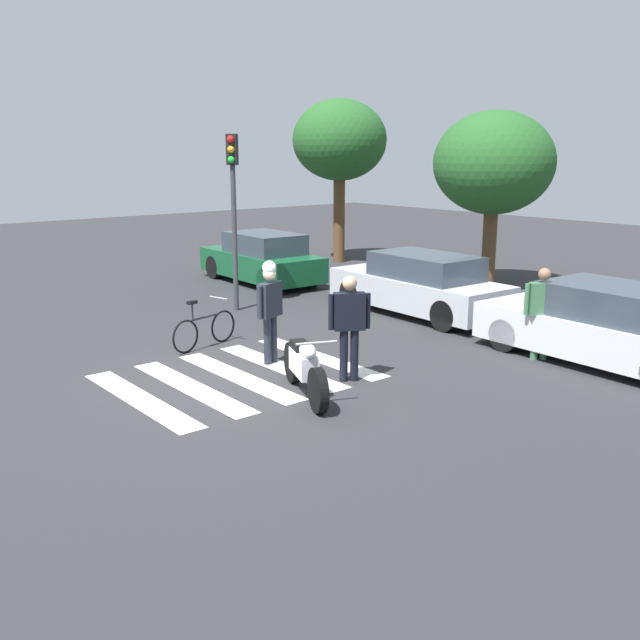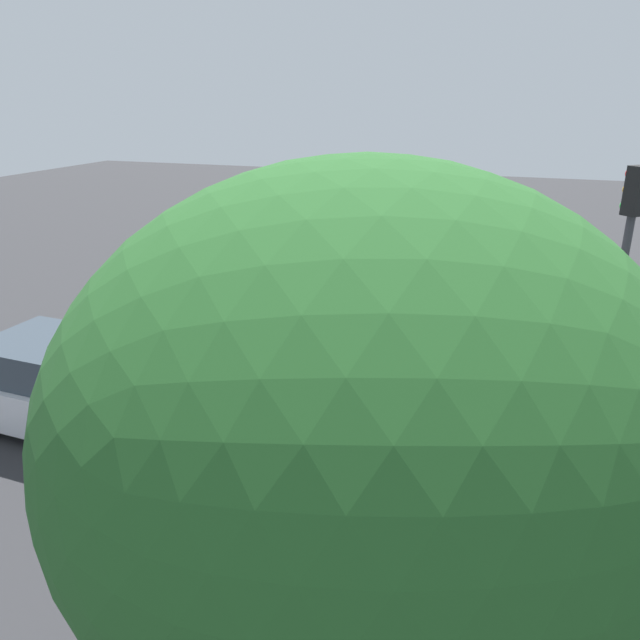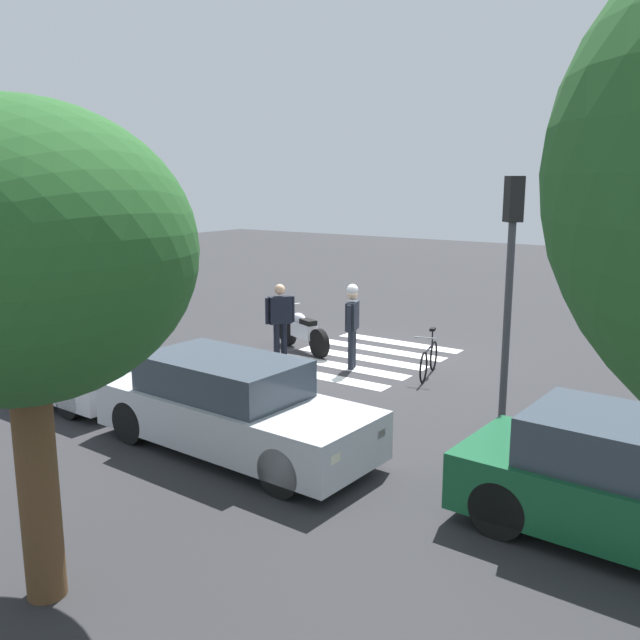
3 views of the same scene
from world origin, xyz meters
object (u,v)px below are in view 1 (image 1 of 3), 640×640
object	(u,v)px
car_white_van	(606,326)
car_green_compact	(262,259)
car_silver_sedan	(420,285)
police_motorcycle	(304,367)
officer_on_foot	(270,304)
officer_by_motorcycle	(349,321)
pedestrian_bystander	(542,308)
leaning_bicycle	(204,329)
traffic_light_pole	(233,194)

from	to	relation	value
car_white_van	car_green_compact	bearing A→B (deg)	-179.15
car_silver_sedan	police_motorcycle	bearing A→B (deg)	-63.76
officer_on_foot	car_green_compact	bearing A→B (deg)	146.13
officer_by_motorcycle	pedestrian_bystander	bearing A→B (deg)	69.69
leaning_bicycle	car_silver_sedan	size ratio (longest dim) A/B	0.35
pedestrian_bystander	traffic_light_pole	bearing A→B (deg)	-163.91
officer_on_foot	officer_by_motorcycle	world-z (taller)	officer_on_foot
car_white_van	pedestrian_bystander	bearing A→B (deg)	-141.62
officer_on_foot	officer_by_motorcycle	size ratio (longest dim) A/B	1.05
police_motorcycle	car_green_compact	xyz separation A→B (m)	(-8.51, 5.14, 0.23)
officer_on_foot	car_silver_sedan	xyz separation A→B (m)	(-0.99, 5.01, -0.41)
officer_on_foot	car_silver_sedan	distance (m)	5.13
police_motorcycle	car_silver_sedan	world-z (taller)	car_silver_sedan
police_motorcycle	car_green_compact	distance (m)	9.94
officer_by_motorcycle	car_white_van	size ratio (longest dim) A/B	0.39
officer_by_motorcycle	pedestrian_bystander	size ratio (longest dim) A/B	1.04
officer_by_motorcycle	car_white_van	distance (m)	4.79
police_motorcycle	traffic_light_pole	size ratio (longest dim) A/B	0.49
car_white_van	leaning_bicycle	bearing A→B (deg)	-137.55
car_green_compact	traffic_light_pole	xyz separation A→B (m)	(2.61, -2.59, 2.09)
car_white_van	police_motorcycle	bearing A→B (deg)	-111.31
police_motorcycle	car_green_compact	bearing A→B (deg)	148.87
traffic_light_pole	leaning_bicycle	bearing A→B (deg)	-43.46
officer_by_motorcycle	traffic_light_pole	bearing A→B (deg)	165.42
traffic_light_pole	officer_by_motorcycle	bearing A→B (deg)	-14.58
leaning_bicycle	police_motorcycle	bearing A→B (deg)	-3.97
car_green_compact	leaning_bicycle	bearing A→B (deg)	-44.15
car_green_compact	traffic_light_pole	size ratio (longest dim) A/B	1.04
traffic_light_pole	officer_on_foot	bearing A→B (deg)	-25.06
police_motorcycle	officer_by_motorcycle	size ratio (longest dim) A/B	1.15
leaning_bicycle	pedestrian_bystander	bearing A→B (deg)	43.17
pedestrian_bystander	officer_on_foot	bearing A→B (deg)	-126.89
car_green_compact	car_white_van	bearing A→B (deg)	0.85
car_silver_sedan	car_green_compact	bearing A→B (deg)	-174.93
officer_by_motorcycle	police_motorcycle	bearing A→B (deg)	-82.89
officer_on_foot	traffic_light_pole	xyz separation A→B (m)	(-4.11, 1.92, 1.69)
officer_by_motorcycle	car_green_compact	size ratio (longest dim) A/B	0.41
pedestrian_bystander	traffic_light_pole	xyz separation A→B (m)	(-7.08, -2.04, 1.81)
police_motorcycle	pedestrian_bystander	size ratio (longest dim) A/B	1.19
officer_on_foot	pedestrian_bystander	distance (m)	4.96
pedestrian_bystander	car_silver_sedan	xyz separation A→B (m)	(-3.96, 1.05, -0.29)
officer_on_foot	pedestrian_bystander	world-z (taller)	officer_on_foot
car_silver_sedan	car_white_van	xyz separation A→B (m)	(4.85, -0.35, -0.01)
officer_by_motorcycle	car_green_compact	xyz separation A→B (m)	(-8.38, 4.09, -0.33)
car_green_compact	car_silver_sedan	distance (m)	5.75
officer_by_motorcycle	car_white_van	world-z (taller)	officer_by_motorcycle
police_motorcycle	leaning_bicycle	xyz separation A→B (m)	(-3.46, 0.24, -0.11)
leaning_bicycle	pedestrian_bystander	world-z (taller)	pedestrian_bystander
pedestrian_bystander	traffic_light_pole	world-z (taller)	traffic_light_pole
police_motorcycle	leaning_bicycle	distance (m)	3.47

